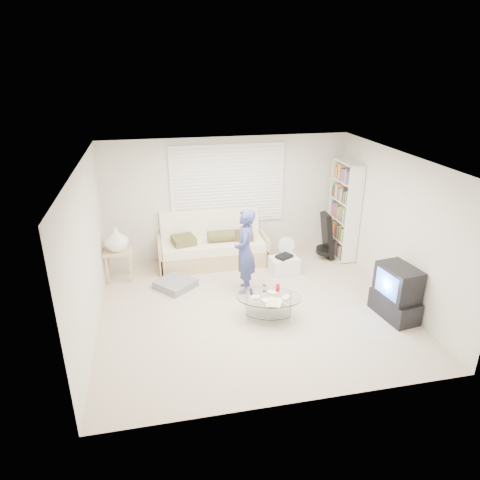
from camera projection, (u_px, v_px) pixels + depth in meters
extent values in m
plane|color=tan|center=(252.00, 307.00, 7.24)|extent=(5.00, 5.00, 0.00)
cube|color=beige|center=(228.00, 198.00, 8.79)|extent=(5.00, 0.02, 2.50)
cube|color=beige|center=(300.00, 315.00, 4.72)|extent=(5.00, 0.02, 2.50)
cube|color=beige|center=(88.00, 252.00, 6.28)|extent=(0.02, 4.50, 2.50)
cube|color=beige|center=(397.00, 228.00, 7.23)|extent=(0.02, 4.50, 2.50)
cube|color=white|center=(254.00, 161.00, 6.27)|extent=(5.00, 4.50, 0.02)
cube|color=white|center=(228.00, 184.00, 8.65)|extent=(2.32, 0.06, 1.62)
cube|color=black|center=(228.00, 184.00, 8.63)|extent=(2.20, 0.01, 1.50)
cube|color=silver|center=(228.00, 185.00, 8.61)|extent=(2.16, 0.04, 1.50)
cube|color=silver|center=(228.00, 185.00, 8.63)|extent=(2.32, 0.08, 1.62)
cube|color=tan|center=(213.00, 256.00, 8.75)|extent=(2.12, 0.85, 0.34)
cube|color=#F2E6CB|center=(213.00, 245.00, 8.63)|extent=(2.04, 0.78, 0.17)
cube|color=#F2E6CB|center=(210.00, 224.00, 8.84)|extent=(2.04, 0.24, 0.65)
cube|color=tan|center=(160.00, 255.00, 8.50)|extent=(0.06, 0.85, 0.59)
cube|color=tan|center=(263.00, 246.00, 8.90)|extent=(0.06, 0.85, 0.59)
cube|color=#4B4B29|center=(184.00, 240.00, 8.44)|extent=(0.50, 0.50, 0.15)
cylinder|color=#4B4B29|center=(221.00, 236.00, 8.53)|extent=(0.53, 0.23, 0.23)
cube|color=#4A3725|center=(244.00, 236.00, 8.70)|extent=(0.44, 0.44, 0.13)
cube|color=slate|center=(176.00, 284.00, 7.86)|extent=(0.85, 0.85, 0.14)
cube|color=tan|center=(118.00, 251.00, 7.95)|extent=(0.53, 0.42, 0.04)
cube|color=tan|center=(107.00, 270.00, 7.88)|extent=(0.04, 0.04, 0.57)
cube|color=tan|center=(131.00, 268.00, 7.96)|extent=(0.04, 0.04, 0.57)
cube|color=tan|center=(109.00, 263.00, 8.17)|extent=(0.04, 0.04, 0.57)
cube|color=tan|center=(131.00, 261.00, 8.25)|extent=(0.04, 0.04, 0.57)
imported|color=white|center=(116.00, 239.00, 7.86)|extent=(0.43, 0.43, 0.45)
cube|color=white|center=(344.00, 210.00, 8.79)|extent=(0.32, 0.86, 2.03)
cube|color=black|center=(327.00, 236.00, 8.84)|extent=(0.26, 0.35, 0.98)
cylinder|color=black|center=(324.00, 250.00, 8.96)|extent=(0.35, 0.36, 0.15)
cylinder|color=white|center=(285.00, 262.00, 8.84)|extent=(0.23, 0.23, 0.03)
cylinder|color=white|center=(285.00, 255.00, 8.79)|extent=(0.03, 0.03, 0.29)
cylinder|color=white|center=(286.00, 245.00, 8.69)|extent=(0.34, 0.12, 0.34)
cylinder|color=white|center=(286.00, 245.00, 8.69)|extent=(0.09, 0.06, 0.09)
cube|color=white|center=(284.00, 265.00, 8.37)|extent=(0.58, 0.43, 0.32)
cube|color=black|center=(284.00, 256.00, 8.29)|extent=(0.37, 0.34, 0.05)
cube|color=black|center=(394.00, 306.00, 6.93)|extent=(0.54, 0.86, 0.36)
cube|color=black|center=(398.00, 282.00, 6.76)|extent=(0.54, 0.73, 0.52)
cube|color=#549AFF|center=(387.00, 284.00, 6.69)|extent=(0.09, 0.52, 0.40)
ellipsoid|color=silver|center=(269.00, 297.00, 6.80)|extent=(1.19, 0.93, 0.02)
ellipsoid|color=silver|center=(268.00, 311.00, 6.90)|extent=(0.91, 0.71, 0.01)
cylinder|color=silver|center=(245.00, 314.00, 6.71)|extent=(0.03, 0.03, 0.36)
cylinder|color=silver|center=(291.00, 316.00, 6.66)|extent=(0.03, 0.03, 0.36)
cylinder|color=silver|center=(247.00, 300.00, 7.09)|extent=(0.03, 0.03, 0.36)
cylinder|color=silver|center=(291.00, 302.00, 7.04)|extent=(0.03, 0.03, 0.36)
cube|color=white|center=(255.00, 298.00, 6.73)|extent=(0.14, 0.10, 0.04)
cube|color=white|center=(272.00, 293.00, 6.87)|extent=(0.17, 0.17, 0.04)
cube|color=white|center=(286.00, 298.00, 6.72)|extent=(0.17, 0.17, 0.04)
cube|color=white|center=(265.00, 301.00, 6.63)|extent=(0.15, 0.17, 0.04)
cylinder|color=silver|center=(264.00, 288.00, 6.94)|extent=(0.06, 0.06, 0.11)
cylinder|color=red|center=(278.00, 288.00, 6.94)|extent=(0.06, 0.06, 0.12)
cube|color=black|center=(251.00, 292.00, 6.92)|extent=(0.07, 0.17, 0.02)
cube|color=white|center=(275.00, 302.00, 6.63)|extent=(0.32, 0.35, 0.01)
cube|color=#E5C371|center=(272.00, 302.00, 6.61)|extent=(0.24, 0.29, 0.01)
imported|color=navy|center=(245.00, 251.00, 7.48)|extent=(0.52, 0.65, 1.55)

